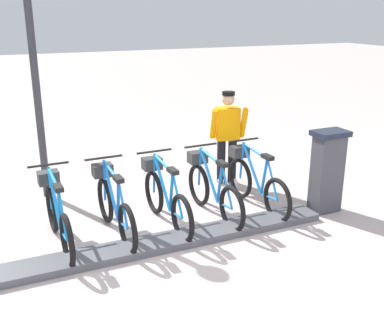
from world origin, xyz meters
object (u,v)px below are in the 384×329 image
at_px(bike_docked_2, 165,196).
at_px(bike_docked_4, 57,215).
at_px(bike_docked_0, 255,181).
at_px(worker_near_rack, 227,135).
at_px(bike_docked_1, 212,189).
at_px(lamp_post, 33,52).
at_px(bike_docked_3, 114,205).
at_px(payment_kiosk, 327,170).

xyz_separation_m(bike_docked_2, bike_docked_4, (0.00, 1.51, 0.00)).
xyz_separation_m(bike_docked_0, worker_near_rack, (1.11, -0.10, 0.48)).
xyz_separation_m(bike_docked_1, worker_near_rack, (1.11, -0.85, 0.48)).
relative_size(bike_docked_0, bike_docked_1, 1.00).
bearing_deg(lamp_post, bike_docked_3, -160.36).
bearing_deg(bike_docked_2, bike_docked_4, 90.00).
bearing_deg(worker_near_rack, bike_docked_2, 124.69).
bearing_deg(payment_kiosk, bike_docked_3, 79.79).
distance_m(payment_kiosk, bike_docked_1, 1.77).
distance_m(payment_kiosk, bike_docked_2, 2.50).
relative_size(payment_kiosk, bike_docked_1, 0.74).
height_order(payment_kiosk, bike_docked_4, payment_kiosk).
relative_size(bike_docked_1, bike_docked_2, 1.00).
xyz_separation_m(bike_docked_3, worker_near_rack, (1.11, -2.37, 0.48)).
xyz_separation_m(payment_kiosk, bike_docked_1, (0.57, 1.66, -0.24)).
distance_m(payment_kiosk, bike_docked_0, 1.10).
bearing_deg(payment_kiosk, bike_docked_1, 71.01).
distance_m(bike_docked_4, lamp_post, 2.68).
xyz_separation_m(bike_docked_1, bike_docked_3, (0.00, 1.51, 0.00)).
relative_size(bike_docked_1, worker_near_rack, 1.04).
height_order(bike_docked_1, lamp_post, lamp_post).
distance_m(bike_docked_0, worker_near_rack, 1.22).
distance_m(bike_docked_2, bike_docked_3, 0.76).
bearing_deg(bike_docked_1, bike_docked_3, 90.00).
bearing_deg(payment_kiosk, bike_docked_4, 81.72).
xyz_separation_m(bike_docked_1, bike_docked_4, (0.00, 2.27, 0.00)).
distance_m(bike_docked_1, bike_docked_4, 2.27).
xyz_separation_m(bike_docked_0, bike_docked_2, (0.00, 1.51, 0.00)).
bearing_deg(bike_docked_0, bike_docked_4, 90.00).
distance_m(bike_docked_1, lamp_post, 3.44).
height_order(bike_docked_2, bike_docked_4, same).
height_order(payment_kiosk, bike_docked_0, payment_kiosk).
relative_size(bike_docked_4, worker_near_rack, 1.04).
bearing_deg(bike_docked_3, worker_near_rack, -64.78).
height_order(payment_kiosk, bike_docked_2, payment_kiosk).
xyz_separation_m(bike_docked_0, bike_docked_3, (0.00, 2.27, 0.00)).
relative_size(bike_docked_1, lamp_post, 0.48).
height_order(bike_docked_0, bike_docked_2, same).
bearing_deg(bike_docked_4, bike_docked_1, -90.00).
bearing_deg(bike_docked_2, bike_docked_0, -90.00).
bearing_deg(bike_docked_3, bike_docked_2, -90.00).
relative_size(payment_kiosk, worker_near_rack, 0.77).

